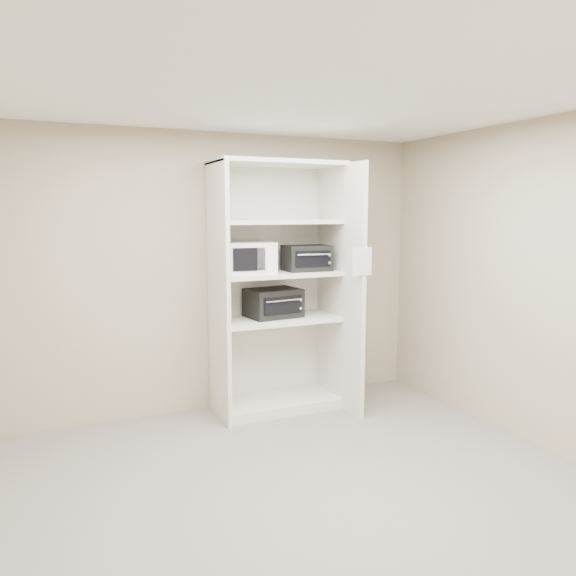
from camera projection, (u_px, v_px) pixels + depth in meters
name	position (u px, v px, depth m)	size (l,w,h in m)	color
floor	(292.00, 500.00, 3.82)	(4.50, 4.00, 0.01)	#6B665B
ceiling	(292.00, 88.00, 3.45)	(4.50, 4.00, 0.01)	white
wall_back	(207.00, 273.00, 5.45)	(4.50, 0.02, 2.70)	tan
wall_front	(546.00, 396.00, 1.83)	(4.50, 0.02, 2.70)	tan
wall_right	(544.00, 286.00, 4.55)	(0.02, 4.00, 2.70)	tan
shelving_unit	(282.00, 296.00, 5.48)	(1.24, 0.92, 2.42)	silver
microwave	(247.00, 258.00, 5.28)	(0.49, 0.37, 0.29)	white
toaster_oven_upper	(307.00, 258.00, 5.50)	(0.43, 0.33, 0.25)	black
toaster_oven_lower	(273.00, 303.00, 5.50)	(0.50, 0.38, 0.28)	black
paper_sign	(362.00, 262.00, 5.07)	(0.19, 0.01, 0.25)	white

